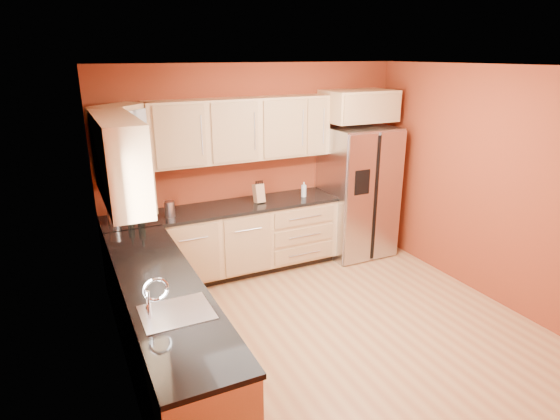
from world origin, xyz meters
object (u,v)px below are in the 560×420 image
soap_dispenser (304,189)px  canister_left (113,215)px  refrigerator (357,192)px  knife_block (259,193)px  wine_bottle_a (139,204)px

soap_dispenser → canister_left: bearing=179.7°
canister_left → soap_dispenser: bearing=-0.3°
refrigerator → canister_left: refrigerator is taller
knife_block → soap_dispenser: 0.63m
refrigerator → wine_bottle_a: size_ratio=5.15×
canister_left → soap_dispenser: canister_left is taller
canister_left → soap_dispenser: 2.37m
canister_left → soap_dispenser: size_ratio=1.05×
knife_block → soap_dispenser: size_ratio=1.19×
wine_bottle_a → refrigerator: bearing=-1.5°
wine_bottle_a → canister_left: bearing=-172.1°
knife_block → soap_dispenser: (0.62, -0.03, -0.02)m
canister_left → refrigerator: bearing=-0.7°
wine_bottle_a → soap_dispenser: wine_bottle_a is taller
soap_dispenser → refrigerator: bearing=-1.8°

